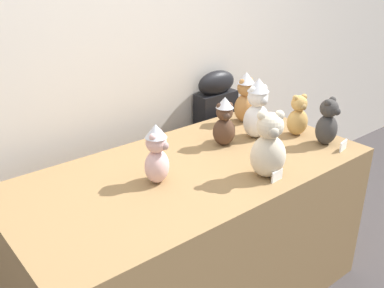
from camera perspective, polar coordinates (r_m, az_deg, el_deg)
name	(u,v)px	position (r m, az deg, el deg)	size (l,w,h in m)	color
wall_back	(112,35)	(2.40, -10.51, 13.90)	(7.00, 0.08, 2.60)	silver
display_table	(192,237)	(2.23, 0.00, -12.06)	(1.71, 0.85, 0.78)	olive
instrument_case	(215,145)	(2.90, 3.02, -0.19)	(0.28, 0.12, 1.02)	black
teddy_bear_blush	(157,154)	(1.85, -4.65, -1.37)	(0.16, 0.15, 0.27)	beige
teddy_bear_cream	(269,147)	(1.92, 10.02, -0.34)	(0.21, 0.20, 0.31)	beige
teddy_bear_snow	(257,109)	(2.32, 8.54, 4.57)	(0.17, 0.15, 0.33)	white
teddy_bear_charcoal	(327,123)	(2.34, 17.33, 2.66)	(0.15, 0.13, 0.25)	#383533
teddy_bear_cocoa	(224,122)	(2.22, 4.26, 2.91)	(0.15, 0.14, 0.26)	#4C3323
teddy_bear_caramel	(245,98)	(2.55, 7.01, 6.04)	(0.13, 0.12, 0.30)	#B27A42
teddy_bear_honey	(298,116)	(2.42, 13.73, 3.56)	(0.14, 0.13, 0.23)	tan
name_card_front_left	(343,146)	(2.32, 19.22, -0.21)	(0.07, 0.01, 0.05)	white
name_card_front_middle	(277,176)	(1.94, 11.09, -4.10)	(0.07, 0.01, 0.05)	white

